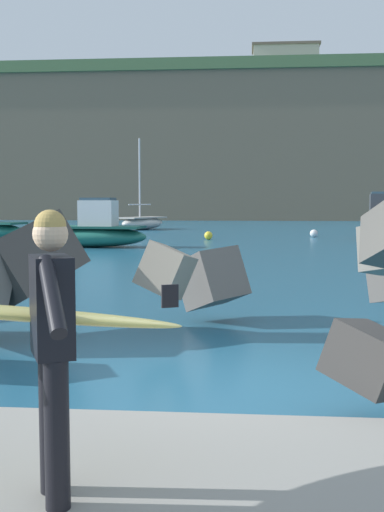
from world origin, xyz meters
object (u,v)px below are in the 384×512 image
boat_near_centre (143,222)px  boat_mid_left (92,232)px  station_building_west (286,77)px  boat_mid_right (379,224)px  mooring_buoy_middle (314,233)px  surfer_with_board (44,330)px  boat_near_left (384,220)px  mooring_buoy_outer (208,236)px  station_building_central (285,64)px

boat_near_centre → boat_mid_left: size_ratio=1.21×
boat_near_centre → station_building_west: station_building_west is taller
boat_mid_right → mooring_buoy_middle: (-3.31, 1.33, -0.57)m
surfer_with_board → station_building_west: size_ratio=0.37×
boat_near_left → boat_near_centre: (-16.85, 0.34, -0.22)m
boat_near_left → mooring_buoy_outer: boat_near_left is taller
boat_near_centre → boat_mid_right: (14.55, -10.09, 0.27)m
boat_near_centre → surfer_with_board: bearing=-81.3°
boat_mid_left → station_building_west: 67.44m
boat_near_centre → mooring_buoy_middle: 14.25m
boat_mid_right → station_building_west: (-1.93, 56.48, 18.45)m
boat_mid_right → station_building_west: 59.45m
mooring_buoy_outer → mooring_buoy_middle: bearing=25.3°
boat_near_left → station_building_central: bearing=97.9°
boat_near_centre → boat_mid_left: bearing=-88.0°
station_building_west → station_building_central: bearing=-94.2°
boat_mid_left → station_building_central: size_ratio=0.65×
boat_mid_left → mooring_buoy_middle: (10.65, 8.57, -0.47)m
boat_near_left → station_building_central: 40.60m
mooring_buoy_middle → station_building_central: (0.60, 44.47, 18.52)m
boat_mid_right → station_building_west: size_ratio=0.86×
mooring_buoy_outer → station_building_central: size_ratio=0.05×
mooring_buoy_middle → mooring_buoy_outer: size_ratio=1.00×
boat_mid_right → mooring_buoy_middle: boat_mid_right is taller
surfer_with_board → boat_near_left: 42.64m
boat_mid_right → mooring_buoy_middle: bearing=158.1°
boat_mid_left → boat_mid_right: (13.96, 7.24, 0.10)m
mooring_buoy_middle → station_building_west: station_building_west is taller
boat_mid_left → boat_mid_right: bearing=27.4°
mooring_buoy_middle → boat_mid_right: bearing=-21.9°
mooring_buoy_middle → station_building_central: size_ratio=0.05×
boat_near_centre → station_building_west: bearing=74.8°
mooring_buoy_middle → station_building_central: bearing=89.2°
surfer_with_board → boat_near_centre: size_ratio=0.32×
surfer_with_board → mooring_buoy_outer: size_ratio=4.64×
mooring_buoy_outer → boat_mid_left: bearing=-129.8°
boat_near_centre → mooring_buoy_outer: bearing=-64.6°
mooring_buoy_outer → station_building_central: (6.39, 47.21, 18.52)m
boat_near_left → station_building_central: size_ratio=0.56×
surfer_with_board → boat_mid_left: 25.01m
station_building_central → boat_mid_left: bearing=-102.0°
boat_mid_right → station_building_central: size_ratio=0.59×
station_building_west → boat_near_left: bearing=-84.8°
boat_near_left → boat_near_centre: boat_near_centre is taller
boat_near_left → station_building_west: 50.43m
boat_mid_right → boat_near_centre: bearing=145.3°
boat_mid_left → mooring_buoy_outer: size_ratio=12.04×
mooring_buoy_outer → boat_near_left: bearing=44.4°
boat_near_left → mooring_buoy_outer: 15.96m
boat_near_left → boat_near_centre: bearing=178.9°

